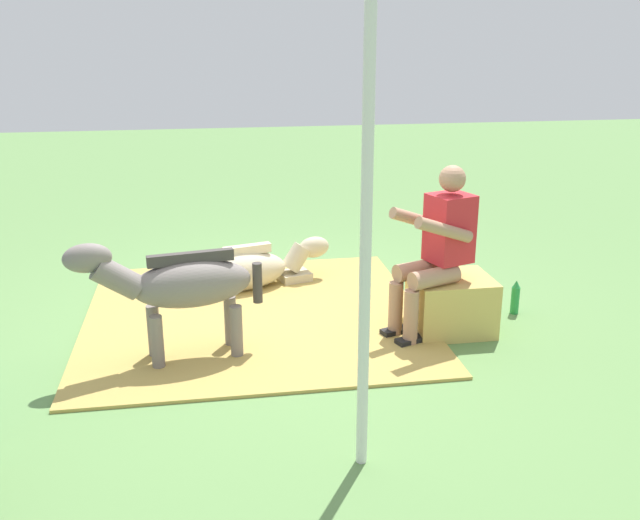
# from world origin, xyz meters

# --- Properties ---
(ground_plane) EXTENTS (24.00, 24.00, 0.00)m
(ground_plane) POSITION_xyz_m (0.00, 0.00, 0.00)
(ground_plane) COLOR #608C4C
(hay_patch) EXTENTS (2.75, 2.72, 0.02)m
(hay_patch) POSITION_xyz_m (0.22, -0.08, 0.01)
(hay_patch) COLOR tan
(hay_patch) RESTS_ON ground
(hay_bale) EXTENTS (0.61, 0.52, 0.44)m
(hay_bale) POSITION_xyz_m (-1.29, 0.44, 0.22)
(hay_bale) COLOR tan
(hay_bale) RESTS_ON ground
(person_seated) EXTENTS (0.72, 0.55, 1.32)m
(person_seated) POSITION_xyz_m (-1.13, 0.48, 0.72)
(person_seated) COLOR tan
(person_seated) RESTS_ON ground
(pony_standing) EXTENTS (1.34, 0.46, 0.93)m
(pony_standing) POSITION_xyz_m (0.78, 0.64, 0.57)
(pony_standing) COLOR slate
(pony_standing) RESTS_ON ground
(pony_lying) EXTENTS (1.36, 0.61, 0.42)m
(pony_lying) POSITION_xyz_m (0.21, -0.75, 0.19)
(pony_lying) COLOR beige
(pony_lying) RESTS_ON ground
(soda_bottle) EXTENTS (0.07, 0.07, 0.29)m
(soda_bottle) POSITION_xyz_m (-1.94, 0.20, 0.14)
(soda_bottle) COLOR #268C3F
(soda_bottle) RESTS_ON ground
(tent_pole_left) EXTENTS (0.06, 0.06, 2.47)m
(tent_pole_left) POSITION_xyz_m (-0.20, 2.09, 1.24)
(tent_pole_left) COLOR silver
(tent_pole_left) RESTS_ON ground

